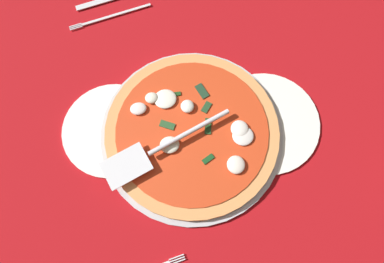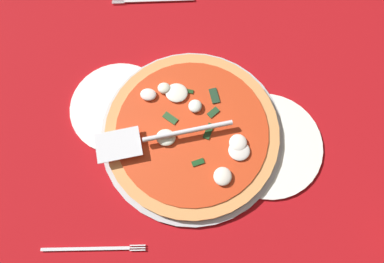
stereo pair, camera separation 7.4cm
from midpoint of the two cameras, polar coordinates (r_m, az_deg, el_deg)
ground_plane at (r=77.96cm, az=-3.79°, el=2.47°), size 108.91×108.91×0.80cm
checker_pattern at (r=77.55cm, az=-3.81°, el=2.59°), size 108.91×108.91×0.10cm
pizza_pan at (r=75.19cm, az=-2.77°, el=-0.80°), size 38.58×38.58×1.16cm
dinner_plate_left at (r=76.98cm, az=9.08°, el=1.03°), size 23.15×23.15×1.00cm
dinner_plate_right at (r=78.27cm, az=-15.36°, el=-0.13°), size 21.11×21.11×1.00cm
pizza at (r=73.79cm, az=-2.80°, el=-0.40°), size 36.36×36.36×3.11cm
pizza_server at (r=70.76cm, az=-8.38°, el=-3.12°), size 26.84×13.14×1.00cm
place_setting_near at (r=93.49cm, az=-14.69°, el=18.55°), size 21.15×14.51×1.40cm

